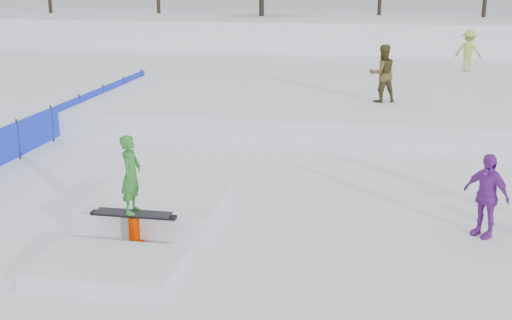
% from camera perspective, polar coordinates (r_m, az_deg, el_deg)
% --- Properties ---
extents(ground, '(120.00, 120.00, 0.00)m').
position_cam_1_polar(ground, '(11.95, -4.12, -7.59)').
color(ground, white).
extents(snow_berm, '(60.00, 14.00, 2.40)m').
position_cam_1_polar(snow_berm, '(40.83, 6.50, 10.99)').
color(snow_berm, white).
rests_on(snow_berm, ground).
extents(snow_midrise, '(50.00, 18.00, 0.80)m').
position_cam_1_polar(snow_midrise, '(27.08, 4.32, 6.75)').
color(snow_midrise, white).
rests_on(snow_midrise, ground).
extents(safety_fence, '(0.05, 16.00, 1.10)m').
position_cam_1_polar(safety_fence, '(19.99, -17.67, 3.10)').
color(safety_fence, '#182EDA').
rests_on(safety_fence, ground).
extents(walker_olive, '(1.11, 1.00, 1.86)m').
position_cam_1_polar(walker_olive, '(21.30, 11.17, 7.56)').
color(walker_olive, '#4B421D').
rests_on(walker_olive, snow_midrise).
extents(walker_ygreen, '(1.30, 1.07, 1.76)m').
position_cam_1_polar(walker_ygreen, '(29.15, 18.36, 9.19)').
color(walker_ygreen, '#B7C04A').
rests_on(walker_ygreen, snow_midrise).
extents(spectator_purple, '(0.97, 0.94, 1.63)m').
position_cam_1_polar(spectator_purple, '(12.82, 19.76, -2.96)').
color(spectator_purple, purple).
rests_on(spectator_purple, ground).
extents(jib_rail_feature, '(2.60, 4.40, 2.11)m').
position_cam_1_polar(jib_rail_feature, '(12.43, -9.82, -5.31)').
color(jib_rail_feature, white).
rests_on(jib_rail_feature, ground).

